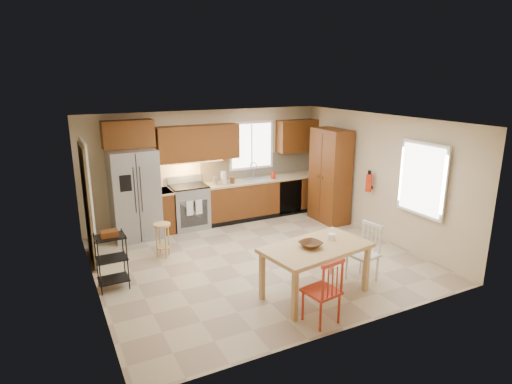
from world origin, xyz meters
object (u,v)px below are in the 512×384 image
object	(u,v)px
refrigerator	(135,194)
soap_bottle	(273,174)
fire_extinguisher	(369,183)
dining_table	(315,271)
bar_stool	(163,240)
utility_cart	(112,261)
table_jar	(332,238)
range_stove	(189,207)
table_bowl	(311,247)
pantry	(330,176)
chair_red	(322,290)
chair_white	(363,253)

from	to	relation	value
refrigerator	soap_bottle	xyz separation A→B (m)	(3.18, -0.02, 0.09)
fire_extinguisher	dining_table	xyz separation A→B (m)	(-2.44, -1.68, -0.71)
dining_table	bar_stool	xyz separation A→B (m)	(-1.67, 2.45, -0.07)
dining_table	bar_stool	bearing A→B (deg)	115.59
refrigerator	utility_cart	xyz separation A→B (m)	(-0.80, -2.06, -0.46)
table_jar	utility_cart	world-z (taller)	utility_cart
range_stove	dining_table	size ratio (longest dim) A/B	0.58
range_stove	fire_extinguisher	distance (m)	3.83
range_stove	fire_extinguisher	bearing A→B (deg)	-32.62
dining_table	table_bowl	bearing A→B (deg)	171.25
pantry	table_bowl	world-z (taller)	pantry
table_bowl	fire_extinguisher	bearing A→B (deg)	33.46
utility_cart	pantry	bearing A→B (deg)	12.28
refrigerator	chair_red	distance (m)	4.59
chair_red	bar_stool	world-z (taller)	chair_red
pantry	fire_extinguisher	size ratio (longest dim) A/B	5.83
refrigerator	soap_bottle	bearing A→B (deg)	-0.45
pantry	bar_stool	distance (m)	3.99
soap_bottle	chair_red	xyz separation A→B (m)	(-1.64, -4.28, -0.53)
chair_red	table_bowl	distance (m)	0.77
chair_red	utility_cart	xyz separation A→B (m)	(-2.34, 2.24, -0.02)
pantry	bar_stool	xyz separation A→B (m)	(-3.91, -0.28, -0.73)
soap_bottle	table_jar	world-z (taller)	soap_bottle
pantry	range_stove	bearing A→B (deg)	161.71
chair_white	table_jar	bearing A→B (deg)	76.50
pantry	fire_extinguisher	xyz separation A→B (m)	(0.20, -1.05, 0.05)
range_stove	pantry	world-z (taller)	pantry
soap_bottle	chair_white	distance (m)	3.63
fire_extinguisher	table_jar	distance (m)	2.64
chair_white	table_jar	size ratio (longest dim) A/B	6.72
soap_bottle	pantry	distance (m)	1.31
chair_red	table_bowl	xyz separation A→B (m)	(0.25, 0.65, 0.32)
chair_white	table_jar	world-z (taller)	chair_white
bar_stool	table_bowl	bearing A→B (deg)	-79.45
soap_bottle	utility_cart	bearing A→B (deg)	-152.90
pantry	table_bowl	size ratio (longest dim) A/B	6.48
range_stove	bar_stool	xyz separation A→B (m)	(-0.93, -1.27, -0.14)
pantry	chair_white	distance (m)	3.03
fire_extinguisher	chair_white	size ratio (longest dim) A/B	0.38
dining_table	bar_stool	size ratio (longest dim) A/B	2.52
fire_extinguisher	chair_red	world-z (taller)	fire_extinguisher
fire_extinguisher	pantry	bearing A→B (deg)	100.78
range_stove	utility_cart	distance (m)	2.88
dining_table	table_bowl	size ratio (longest dim) A/B	4.94
refrigerator	bar_stool	bearing A→B (deg)	-79.86
soap_bottle	chair_white	bearing A→B (deg)	-95.47
soap_bottle	fire_extinguisher	size ratio (longest dim) A/B	0.53
pantry	dining_table	world-z (taller)	pantry
pantry	dining_table	size ratio (longest dim) A/B	1.31
refrigerator	table_jar	distance (m)	4.20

